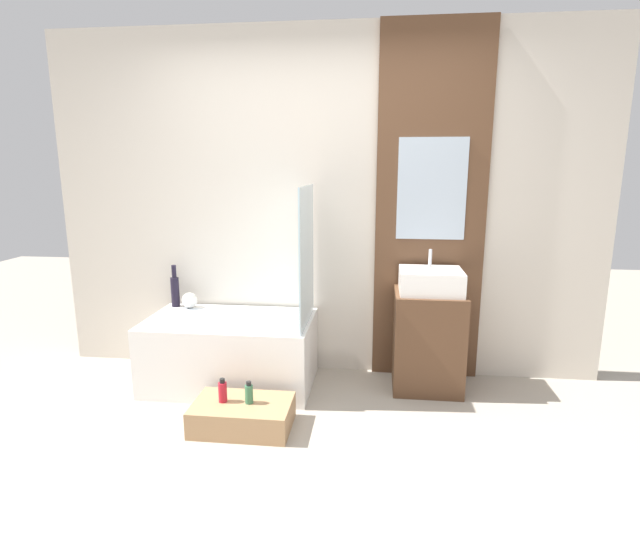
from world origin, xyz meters
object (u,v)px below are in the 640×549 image
at_px(bathtub, 231,351).
at_px(bottle_soap_primary, 223,391).
at_px(vase_tall_dark, 175,290).
at_px(bottle_soap_secondary, 249,393).
at_px(wooden_step_bench, 243,415).
at_px(vase_round_light, 190,300).
at_px(sink, 431,281).

relative_size(bathtub, bottle_soap_primary, 7.93).
bearing_deg(vase_tall_dark, bottle_soap_secondary, -47.48).
height_order(wooden_step_bench, vase_tall_dark, vase_tall_dark).
xyz_separation_m(bathtub, bottle_soap_secondary, (0.30, -0.62, -0.03)).
bearing_deg(bottle_soap_primary, wooden_step_bench, 0.00).
xyz_separation_m(bathtub, vase_round_light, (-0.39, 0.24, 0.31)).
bearing_deg(wooden_step_bench, sink, 31.64).
bearing_deg(bathtub, bottle_soap_primary, -78.09).
bearing_deg(vase_tall_dark, wooden_step_bench, -49.10).
xyz_separation_m(sink, bottle_soap_secondary, (-1.14, -0.73, -0.57)).
height_order(vase_round_light, bottle_soap_secondary, vase_round_light).
bearing_deg(bottle_soap_secondary, vase_round_light, 128.72).
bearing_deg(vase_round_light, bathtub, -31.71).
distance_m(vase_tall_dark, bottle_soap_secondary, 1.28).
relative_size(bathtub, sink, 2.76).
bearing_deg(bottle_soap_primary, bathtub, 101.91).
bearing_deg(sink, wooden_step_bench, -148.36).
height_order(sink, vase_tall_dark, sink).
bearing_deg(wooden_step_bench, bottle_soap_primary, 180.00).
relative_size(bottle_soap_primary, bottle_soap_secondary, 1.08).
xyz_separation_m(bathtub, vase_tall_dark, (-0.52, 0.27, 0.39)).
relative_size(sink, bottle_soap_secondary, 3.09).
xyz_separation_m(wooden_step_bench, vase_tall_dark, (-0.77, 0.89, 0.56)).
bearing_deg(bathtub, sink, 4.47).
xyz_separation_m(sink, bottle_soap_primary, (-1.31, -0.73, -0.57)).
height_order(bathtub, bottle_soap_primary, bathtub).
height_order(vase_round_light, bottle_soap_primary, vase_round_light).
relative_size(wooden_step_bench, bottle_soap_primary, 3.99).
distance_m(bathtub, sink, 1.54).
height_order(wooden_step_bench, bottle_soap_secondary, bottle_soap_secondary).
bearing_deg(bottle_soap_secondary, sink, 32.65).
relative_size(wooden_step_bench, vase_round_light, 5.01).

